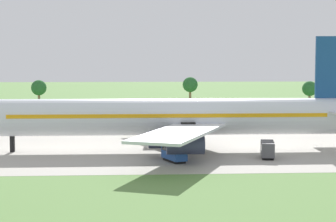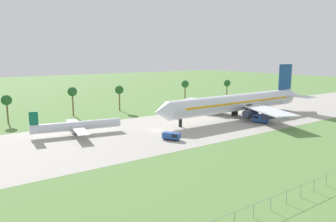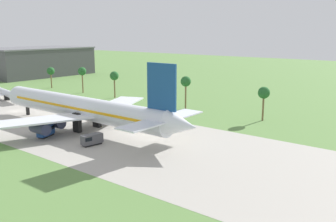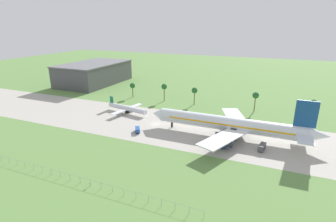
{
  "view_description": "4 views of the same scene",
  "coord_description": "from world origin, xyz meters",
  "px_view_note": "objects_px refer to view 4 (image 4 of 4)",
  "views": [
    {
      "loc": [
        29.34,
        -104.05,
        15.96
      ],
      "look_at": [
        35.43,
        -0.51,
        6.86
      ],
      "focal_mm": 65.0,
      "sensor_mm": 36.0,
      "label": 1
    },
    {
      "loc": [
        -56.27,
        -83.85,
        23.56
      ],
      "look_at": [
        3.9,
        -0.51,
        5.86
      ],
      "focal_mm": 35.0,
      "sensor_mm": 36.0,
      "label": 2
    },
    {
      "loc": [
        118.13,
        -65.12,
        26.6
      ],
      "look_at": [
        66.95,
        -0.51,
        9.0
      ],
      "focal_mm": 40.0,
      "sensor_mm": 36.0,
      "label": 3
    },
    {
      "loc": [
        53.03,
        -109.5,
        47.53
      ],
      "look_at": [
        4.54,
        5.0,
        6.0
      ],
      "focal_mm": 28.0,
      "sensor_mm": 36.0,
      "label": 4
    }
  ],
  "objects_px": {
    "catering_van": "(222,143)",
    "no_stopping_sign": "(90,183)",
    "baggage_tug": "(262,147)",
    "terminal_building": "(94,73)",
    "regional_aircraft": "(127,108)",
    "jet_airliner": "(232,124)",
    "fuel_truck": "(137,130)"
  },
  "relations": [
    {
      "from": "regional_aircraft",
      "to": "jet_airliner",
      "type": "bearing_deg",
      "value": -9.82
    },
    {
      "from": "fuel_truck",
      "to": "no_stopping_sign",
      "type": "relative_size",
      "value": 3.12
    },
    {
      "from": "baggage_tug",
      "to": "terminal_building",
      "type": "xyz_separation_m",
      "value": [
        -138.62,
        75.27,
        7.07
      ]
    },
    {
      "from": "regional_aircraft",
      "to": "baggage_tug",
      "type": "relative_size",
      "value": 4.86
    },
    {
      "from": "baggage_tug",
      "to": "fuel_truck",
      "type": "relative_size",
      "value": 1.03
    },
    {
      "from": "baggage_tug",
      "to": "terminal_building",
      "type": "distance_m",
      "value": 157.9
    },
    {
      "from": "fuel_truck",
      "to": "catering_van",
      "type": "xyz_separation_m",
      "value": [
        39.01,
        0.79,
        0.44
      ]
    },
    {
      "from": "regional_aircraft",
      "to": "baggage_tug",
      "type": "bearing_deg",
      "value": -14.74
    },
    {
      "from": "fuel_truck",
      "to": "catering_van",
      "type": "distance_m",
      "value": 39.02
    },
    {
      "from": "no_stopping_sign",
      "to": "terminal_building",
      "type": "xyz_separation_m",
      "value": [
        -91.83,
        121.12,
        7.45
      ]
    },
    {
      "from": "catering_van",
      "to": "no_stopping_sign",
      "type": "distance_m",
      "value": 53.96
    },
    {
      "from": "jet_airliner",
      "to": "catering_van",
      "type": "xyz_separation_m",
      "value": [
        -1.49,
        -11.12,
        -4.23
      ]
    },
    {
      "from": "catering_van",
      "to": "no_stopping_sign",
      "type": "xyz_separation_m",
      "value": [
        -31.68,
        -43.67,
        -0.53
      ]
    },
    {
      "from": "catering_van",
      "to": "regional_aircraft",
      "type": "bearing_deg",
      "value": 159.75
    },
    {
      "from": "jet_airliner",
      "to": "catering_van",
      "type": "height_order",
      "value": "jet_airliner"
    },
    {
      "from": "baggage_tug",
      "to": "fuel_truck",
      "type": "distance_m",
      "value": 54.21
    },
    {
      "from": "regional_aircraft",
      "to": "catering_van",
      "type": "height_order",
      "value": "regional_aircraft"
    },
    {
      "from": "no_stopping_sign",
      "to": "terminal_building",
      "type": "distance_m",
      "value": 152.18
    },
    {
      "from": "jet_airliner",
      "to": "fuel_truck",
      "type": "xyz_separation_m",
      "value": [
        -40.5,
        -11.91,
        -4.67
      ]
    },
    {
      "from": "catering_van",
      "to": "terminal_building",
      "type": "relative_size",
      "value": 0.09
    },
    {
      "from": "fuel_truck",
      "to": "terminal_building",
      "type": "xyz_separation_m",
      "value": [
        -84.5,
        78.23,
        7.37
      ]
    },
    {
      "from": "baggage_tug",
      "to": "terminal_building",
      "type": "bearing_deg",
      "value": 151.5
    },
    {
      "from": "fuel_truck",
      "to": "no_stopping_sign",
      "type": "height_order",
      "value": "fuel_truck"
    },
    {
      "from": "jet_airliner",
      "to": "no_stopping_sign",
      "type": "bearing_deg",
      "value": -121.19
    },
    {
      "from": "regional_aircraft",
      "to": "no_stopping_sign",
      "type": "xyz_separation_m",
      "value": [
        26.47,
        -65.12,
        -1.48
      ]
    },
    {
      "from": "no_stopping_sign",
      "to": "terminal_building",
      "type": "height_order",
      "value": "terminal_building"
    },
    {
      "from": "baggage_tug",
      "to": "regional_aircraft",
      "type": "bearing_deg",
      "value": 165.26
    },
    {
      "from": "regional_aircraft",
      "to": "terminal_building",
      "type": "distance_m",
      "value": 86.27
    },
    {
      "from": "catering_van",
      "to": "terminal_building",
      "type": "distance_m",
      "value": 145.95
    },
    {
      "from": "jet_airliner",
      "to": "baggage_tug",
      "type": "distance_m",
      "value": 16.88
    },
    {
      "from": "regional_aircraft",
      "to": "fuel_truck",
      "type": "height_order",
      "value": "regional_aircraft"
    },
    {
      "from": "catering_van",
      "to": "no_stopping_sign",
      "type": "height_order",
      "value": "catering_van"
    }
  ]
}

